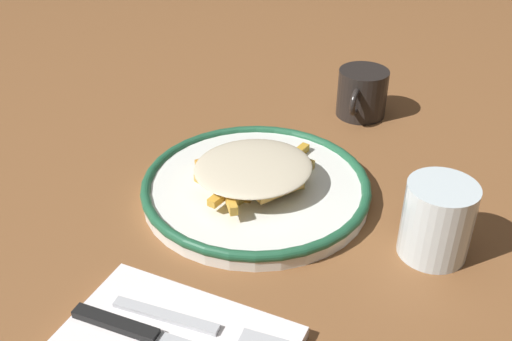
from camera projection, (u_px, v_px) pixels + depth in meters
name	position (u px, v px, depth m)	size (l,w,h in m)	color
ground_plane	(256.00, 195.00, 0.77)	(2.60, 2.60, 0.00)	brown
plate	(256.00, 187.00, 0.76)	(0.29, 0.29, 0.02)	white
fries_heap	(254.00, 170.00, 0.74)	(0.21, 0.20, 0.04)	#EEC45E
fork	(198.00, 325.00, 0.56)	(0.03, 0.18, 0.00)	silver
knife	(153.00, 337.00, 0.55)	(0.02, 0.21, 0.01)	black
water_glass	(437.00, 220.00, 0.65)	(0.08, 0.08, 0.09)	silver
coffee_mug	(362.00, 93.00, 0.93)	(0.10, 0.08, 0.07)	black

